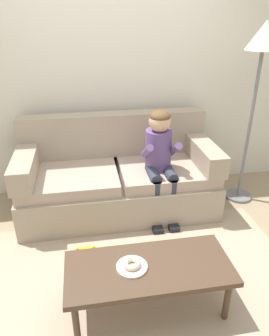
% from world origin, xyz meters
% --- Properties ---
extents(ground, '(10.00, 10.00, 0.00)m').
position_xyz_m(ground, '(0.00, 0.00, 0.00)').
color(ground, '#9E896B').
extents(wall_back, '(8.00, 0.10, 2.80)m').
position_xyz_m(wall_back, '(0.00, 1.40, 1.40)').
color(wall_back, silver).
rests_on(wall_back, ground).
extents(area_rug, '(2.70, 1.61, 0.01)m').
position_xyz_m(area_rug, '(0.00, -0.25, 0.01)').
color(area_rug, tan).
rests_on(area_rug, ground).
extents(couch, '(1.98, 0.90, 0.96)m').
position_xyz_m(couch, '(0.03, 0.85, 0.35)').
color(couch, tan).
rests_on(couch, ground).
extents(coffee_table, '(1.12, 0.49, 0.39)m').
position_xyz_m(coffee_table, '(0.07, -0.51, 0.35)').
color(coffee_table, '#4C3828').
rests_on(coffee_table, ground).
extents(person_child, '(0.34, 0.58, 1.10)m').
position_xyz_m(person_child, '(0.42, 0.64, 0.67)').
color(person_child, '#664C84').
rests_on(person_child, ground).
extents(plate, '(0.21, 0.21, 0.01)m').
position_xyz_m(plate, '(-0.04, -0.51, 0.40)').
color(plate, white).
rests_on(plate, coffee_table).
extents(donut, '(0.14, 0.14, 0.04)m').
position_xyz_m(donut, '(-0.04, -0.51, 0.42)').
color(donut, beige).
rests_on(donut, plate).
extents(toy_controller, '(0.23, 0.09, 0.05)m').
position_xyz_m(toy_controller, '(-0.35, 0.12, 0.03)').
color(toy_controller, gold).
rests_on(toy_controller, ground).
extents(floor_lamp, '(0.34, 0.34, 1.86)m').
position_xyz_m(floor_lamp, '(1.41, 0.80, 1.54)').
color(floor_lamp, slate).
rests_on(floor_lamp, ground).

